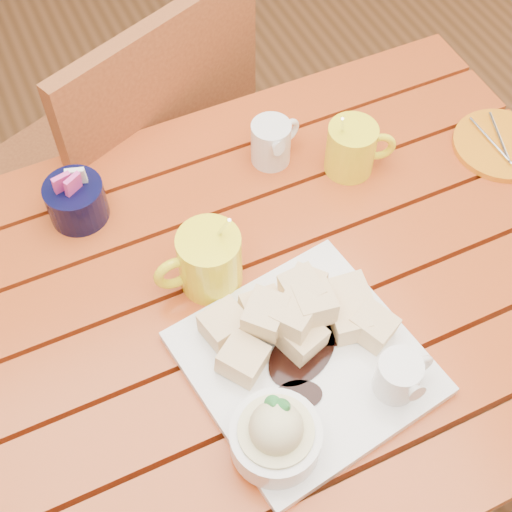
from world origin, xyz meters
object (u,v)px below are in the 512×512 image
chair_far (141,159)px  dessert_plate (301,367)px  orange_saucer (502,145)px  coffee_mug_left (208,261)px  table (243,339)px  coffee_mug_right (353,148)px

chair_far → dessert_plate: bearing=69.8°
orange_saucer → coffee_mug_left: bearing=-176.0°
dessert_plate → orange_saucer: dessert_plate is taller
dessert_plate → coffee_mug_left: (-0.05, 0.20, 0.02)m
table → coffee_mug_right: size_ratio=8.89×
dessert_plate → chair_far: chair_far is taller
coffee_mug_left → orange_saucer: (0.56, 0.04, -0.05)m
table → dessert_plate: bearing=-80.5°
dessert_plate → coffee_mug_right: (0.25, 0.31, 0.01)m
dessert_plate → chair_far: (-0.02, 0.69, -0.27)m
orange_saucer → chair_far: chair_far is taller
table → dessert_plate: size_ratio=3.60×
coffee_mug_right → chair_far: bearing=144.7°
table → coffee_mug_right: (0.27, 0.17, 0.15)m
coffee_mug_right → chair_far: 0.54m
table → coffee_mug_right: bearing=31.3°
dessert_plate → orange_saucer: (0.51, 0.24, -0.03)m
dessert_plate → chair_far: size_ratio=0.36×
chair_far → table: bearing=67.7°
orange_saucer → chair_far: (-0.53, 0.45, -0.24)m
coffee_mug_left → coffee_mug_right: coffee_mug_left is taller
table → orange_saucer: orange_saucer is taller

